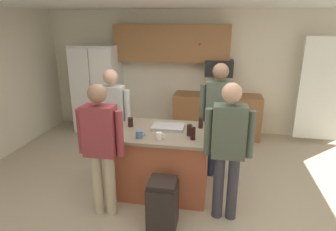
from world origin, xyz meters
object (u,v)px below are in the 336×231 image
object	(u,v)px
person_elder_center	(113,115)
person_host_foreground	(218,113)
person_guest_left	(101,143)
glass_dark_ale	(130,122)
trash_bin	(163,204)
person_guest_by_door	(228,144)
mug_blue_stoneware	(159,136)
glass_stout_tall	(193,133)
refrigerator	(98,89)
glass_short_whisky	(189,130)
mug_ceramic_white	(139,134)
microwave_over_range	(219,68)
tumbler_amber	(201,123)
kitchen_island	(164,161)
serving_tray	(168,127)

from	to	relation	value
person_elder_center	person_host_foreground	bearing A→B (deg)	31.00
person_guest_left	glass_dark_ale	world-z (taller)	person_guest_left
glass_dark_ale	trash_bin	distance (m)	1.26
person_guest_by_door	mug_blue_stoneware	bearing A→B (deg)	18.72
glass_stout_tall	trash_bin	world-z (taller)	glass_stout_tall
refrigerator	glass_short_whisky	distance (m)	3.27
glass_dark_ale	mug_ceramic_white	bearing A→B (deg)	-58.28
microwave_over_range	glass_dark_ale	distance (m)	2.60
tumbler_amber	trash_bin	size ratio (longest dim) A/B	0.23
kitchen_island	person_elder_center	size ratio (longest dim) A/B	0.80
person_guest_left	serving_tray	distance (m)	1.01
mug_blue_stoneware	trash_bin	distance (m)	0.82
serving_tray	mug_ceramic_white	bearing A→B (deg)	-126.96
person_guest_left	mug_ceramic_white	xyz separation A→B (m)	(0.38, 0.34, 0.00)
glass_stout_tall	mug_blue_stoneware	bearing A→B (deg)	-168.91
person_host_foreground	mug_ceramic_white	world-z (taller)	person_host_foreground
person_guest_by_door	trash_bin	world-z (taller)	person_guest_by_door
person_host_foreground	trash_bin	bearing A→B (deg)	27.04
person_host_foreground	serving_tray	xyz separation A→B (m)	(-0.68, -0.49, -0.09)
person_guest_left	serving_tray	world-z (taller)	person_guest_left
mug_ceramic_white	glass_dark_ale	bearing A→B (deg)	121.72
kitchen_island	tumbler_amber	bearing A→B (deg)	22.93
kitchen_island	tumbler_amber	distance (m)	0.74
glass_short_whisky	glass_stout_tall	size ratio (longest dim) A/B	0.95
tumbler_amber	mug_ceramic_white	bearing A→B (deg)	-145.81
glass_dark_ale	tumbler_amber	size ratio (longest dim) A/B	0.92
person_guest_left	mug_ceramic_white	distance (m)	0.51
trash_bin	glass_short_whisky	bearing A→B (deg)	70.32
kitchen_island	glass_stout_tall	xyz separation A→B (m)	(0.41, -0.23, 0.54)
person_guest_by_door	trash_bin	distance (m)	1.04
mug_ceramic_white	tumbler_amber	size ratio (longest dim) A/B	0.90
mug_ceramic_white	serving_tray	bearing A→B (deg)	53.04
person_guest_left	serving_tray	bearing A→B (deg)	2.41
refrigerator	mug_blue_stoneware	xyz separation A→B (m)	(1.92, -2.55, 0.03)
glass_short_whisky	trash_bin	world-z (taller)	glass_short_whisky
refrigerator	mug_blue_stoneware	world-z (taller)	refrigerator
microwave_over_range	person_host_foreground	size ratio (longest dim) A/B	0.31
person_host_foreground	mug_blue_stoneware	xyz separation A→B (m)	(-0.72, -0.90, -0.07)
glass_short_whisky	tumbler_amber	distance (m)	0.34
kitchen_island	refrigerator	bearing A→B (deg)	130.60
microwave_over_range	kitchen_island	size ratio (longest dim) A/B	0.42
tumbler_amber	glass_dark_ale	bearing A→B (deg)	-172.88
kitchen_island	glass_dark_ale	distance (m)	0.73
microwave_over_range	glass_short_whisky	distance (m)	2.53
serving_tray	trash_bin	distance (m)	1.08
microwave_over_range	tumbler_amber	world-z (taller)	microwave_over_range
person_guest_left	tumbler_amber	distance (m)	1.41
microwave_over_range	serving_tray	size ratio (longest dim) A/B	1.27
refrigerator	person_host_foreground	distance (m)	3.11
glass_stout_tall	tumbler_amber	bearing A→B (deg)	81.11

